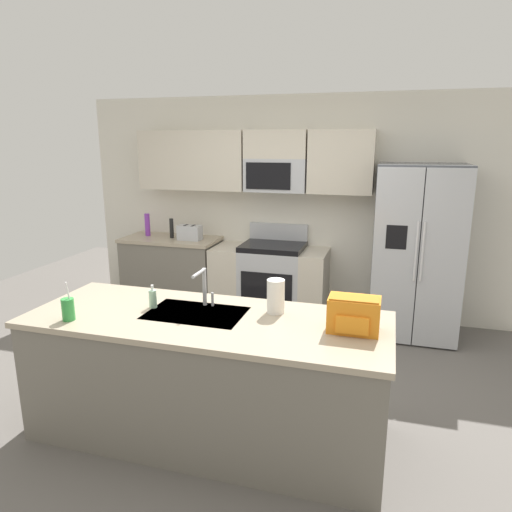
{
  "coord_description": "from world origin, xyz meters",
  "views": [
    {
      "loc": [
        1.15,
        -3.34,
        2.06
      ],
      "look_at": [
        -0.0,
        0.6,
        1.05
      ],
      "focal_mm": 32.45,
      "sensor_mm": 36.0,
      "label": 1
    }
  ],
  "objects_px": {
    "bottle_purple": "(147,225)",
    "paper_towel_roll": "(276,296)",
    "soap_dispenser": "(153,298)",
    "sink_faucet": "(204,284)",
    "refrigerator": "(417,252)",
    "drink_cup_green": "(68,309)",
    "backpack": "(354,314)",
    "range_oven": "(270,281)",
    "pepper_mill": "(172,228)",
    "toaster": "(190,233)"
  },
  "relations": [
    {
      "from": "bottle_purple",
      "to": "paper_towel_roll",
      "type": "relative_size",
      "value": 1.18
    },
    {
      "from": "refrigerator",
      "to": "pepper_mill",
      "type": "relative_size",
      "value": 7.62
    },
    {
      "from": "toaster",
      "to": "drink_cup_green",
      "type": "bearing_deg",
      "value": -83.41
    },
    {
      "from": "refrigerator",
      "to": "drink_cup_green",
      "type": "relative_size",
      "value": 6.85
    },
    {
      "from": "refrigerator",
      "to": "soap_dispenser",
      "type": "bearing_deg",
      "value": -130.24
    },
    {
      "from": "sink_faucet",
      "to": "refrigerator",
      "type": "bearing_deg",
      "value": 53.75
    },
    {
      "from": "bottle_purple",
      "to": "drink_cup_green",
      "type": "xyz_separation_m",
      "value": [
        0.93,
        -2.74,
        -0.06
      ]
    },
    {
      "from": "paper_towel_roll",
      "to": "drink_cup_green",
      "type": "bearing_deg",
      "value": -157.96
    },
    {
      "from": "range_oven",
      "to": "sink_faucet",
      "type": "height_order",
      "value": "sink_faucet"
    },
    {
      "from": "range_oven",
      "to": "paper_towel_roll",
      "type": "xyz_separation_m",
      "value": [
        0.61,
        -2.17,
        0.58
      ]
    },
    {
      "from": "refrigerator",
      "to": "soap_dispenser",
      "type": "height_order",
      "value": "refrigerator"
    },
    {
      "from": "refrigerator",
      "to": "paper_towel_roll",
      "type": "xyz_separation_m",
      "value": [
        -1.03,
        -2.1,
        0.09
      ]
    },
    {
      "from": "bottle_purple",
      "to": "paper_towel_roll",
      "type": "bearing_deg",
      "value": -44.72
    },
    {
      "from": "range_oven",
      "to": "pepper_mill",
      "type": "bearing_deg",
      "value": -179.89
    },
    {
      "from": "backpack",
      "to": "drink_cup_green",
      "type": "bearing_deg",
      "value": -169.49
    },
    {
      "from": "bottle_purple",
      "to": "backpack",
      "type": "xyz_separation_m",
      "value": [
        2.78,
        -2.39,
        -0.02
      ]
    },
    {
      "from": "toaster",
      "to": "backpack",
      "type": "height_order",
      "value": "backpack"
    },
    {
      "from": "range_oven",
      "to": "refrigerator",
      "type": "xyz_separation_m",
      "value": [
        1.63,
        -0.07,
        0.48
      ]
    },
    {
      "from": "range_oven",
      "to": "drink_cup_green",
      "type": "height_order",
      "value": "drink_cup_green"
    },
    {
      "from": "pepper_mill",
      "to": "sink_faucet",
      "type": "relative_size",
      "value": 0.86
    },
    {
      "from": "bottle_purple",
      "to": "sink_faucet",
      "type": "distance_m",
      "value": 2.81
    },
    {
      "from": "range_oven",
      "to": "pepper_mill",
      "type": "height_order",
      "value": "pepper_mill"
    },
    {
      "from": "bottle_purple",
      "to": "soap_dispenser",
      "type": "height_order",
      "value": "bottle_purple"
    },
    {
      "from": "drink_cup_green",
      "to": "paper_towel_roll",
      "type": "xyz_separation_m",
      "value": [
        1.3,
        0.53,
        0.04
      ]
    },
    {
      "from": "range_oven",
      "to": "backpack",
      "type": "xyz_separation_m",
      "value": [
        1.16,
        -2.35,
        0.57
      ]
    },
    {
      "from": "toaster",
      "to": "sink_faucet",
      "type": "xyz_separation_m",
      "value": [
        1.08,
        -2.14,
        0.08
      ]
    },
    {
      "from": "refrigerator",
      "to": "pepper_mill",
      "type": "height_order",
      "value": "refrigerator"
    },
    {
      "from": "range_oven",
      "to": "drink_cup_green",
      "type": "relative_size",
      "value": 5.03
    },
    {
      "from": "backpack",
      "to": "range_oven",
      "type": "bearing_deg",
      "value": 116.19
    },
    {
      "from": "refrigerator",
      "to": "soap_dispenser",
      "type": "xyz_separation_m",
      "value": [
        -1.9,
        -2.25,
        0.04
      ]
    },
    {
      "from": "sink_faucet",
      "to": "backpack",
      "type": "relative_size",
      "value": 0.88
    },
    {
      "from": "drink_cup_green",
      "to": "toaster",
      "type": "bearing_deg",
      "value": 96.59
    },
    {
      "from": "refrigerator",
      "to": "drink_cup_green",
      "type": "xyz_separation_m",
      "value": [
        -2.33,
        -2.63,
        0.05
      ]
    },
    {
      "from": "drink_cup_green",
      "to": "backpack",
      "type": "height_order",
      "value": "drink_cup_green"
    },
    {
      "from": "sink_faucet",
      "to": "soap_dispenser",
      "type": "xyz_separation_m",
      "value": [
        -0.35,
        -0.13,
        -0.1
      ]
    },
    {
      "from": "range_oven",
      "to": "bottle_purple",
      "type": "xyz_separation_m",
      "value": [
        -1.63,
        0.04,
        0.6
      ]
    },
    {
      "from": "range_oven",
      "to": "toaster",
      "type": "distance_m",
      "value": 1.14
    },
    {
      "from": "bottle_purple",
      "to": "soap_dispenser",
      "type": "bearing_deg",
      "value": -60.1
    },
    {
      "from": "pepper_mill",
      "to": "sink_faucet",
      "type": "bearing_deg",
      "value": -58.48
    },
    {
      "from": "drink_cup_green",
      "to": "pepper_mill",
      "type": "bearing_deg",
      "value": 102.0
    },
    {
      "from": "bottle_purple",
      "to": "toaster",
      "type": "bearing_deg",
      "value": -8.48
    },
    {
      "from": "pepper_mill",
      "to": "drink_cup_green",
      "type": "bearing_deg",
      "value": -78.0
    },
    {
      "from": "toaster",
      "to": "sink_faucet",
      "type": "height_order",
      "value": "sink_faucet"
    },
    {
      "from": "drink_cup_green",
      "to": "soap_dispenser",
      "type": "xyz_separation_m",
      "value": [
        0.43,
        0.38,
        -0.01
      ]
    },
    {
      "from": "soap_dispenser",
      "to": "pepper_mill",
      "type": "bearing_deg",
      "value": 113.31
    },
    {
      "from": "range_oven",
      "to": "backpack",
      "type": "height_order",
      "value": "backpack"
    },
    {
      "from": "sink_faucet",
      "to": "drink_cup_green",
      "type": "height_order",
      "value": "sink_faucet"
    },
    {
      "from": "refrigerator",
      "to": "sink_faucet",
      "type": "relative_size",
      "value": 6.56
    },
    {
      "from": "pepper_mill",
      "to": "bottle_purple",
      "type": "distance_m",
      "value": 0.36
    },
    {
      "from": "refrigerator",
      "to": "range_oven",
      "type": "bearing_deg",
      "value": 177.48
    }
  ]
}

